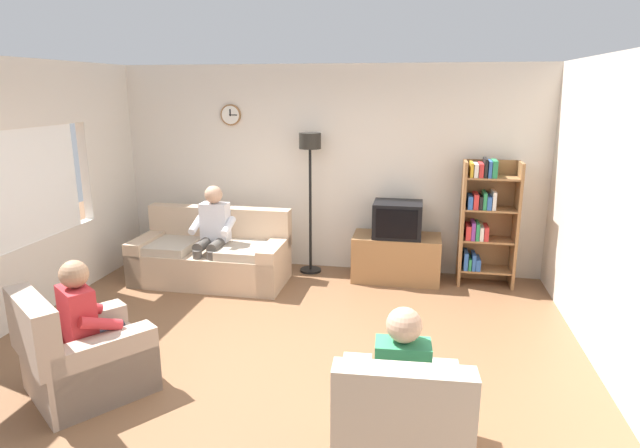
{
  "coord_description": "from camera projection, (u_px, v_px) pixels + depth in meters",
  "views": [
    {
      "loc": [
        1.2,
        -4.27,
        2.4
      ],
      "look_at": [
        0.24,
        0.8,
        1.07
      ],
      "focal_mm": 29.72,
      "sensor_mm": 36.0,
      "label": 1
    }
  ],
  "objects": [
    {
      "name": "tv_stand",
      "position": [
        396.0,
        258.0,
        6.77
      ],
      "size": [
        1.1,
        0.56,
        0.58
      ],
      "color": "olive",
      "rests_on": "ground_plane"
    },
    {
      "name": "person_in_left_armchair",
      "position": [
        91.0,
        320.0,
        4.23
      ],
      "size": [
        0.62,
        0.64,
        1.12
      ],
      "color": "red",
      "rests_on": "ground_plane"
    },
    {
      "name": "armchair_near_bookshelf",
      "position": [
        400.0,
        429.0,
        3.38
      ],
      "size": [
        0.85,
        0.92,
        0.9
      ],
      "color": "#BCAD99",
      "rests_on": "ground_plane"
    },
    {
      "name": "floor_lamp",
      "position": [
        310.0,
        164.0,
        6.78
      ],
      "size": [
        0.28,
        0.28,
        1.85
      ],
      "color": "black",
      "rests_on": "ground_plane"
    },
    {
      "name": "person_on_couch",
      "position": [
        212.0,
        230.0,
        6.51
      ],
      "size": [
        0.51,
        0.54,
        1.24
      ],
      "color": "silver",
      "rests_on": "ground_plane"
    },
    {
      "name": "tv",
      "position": [
        398.0,
        219.0,
        6.62
      ],
      "size": [
        0.6,
        0.49,
        0.44
      ],
      "color": "black",
      "rests_on": "tv_stand"
    },
    {
      "name": "armchair_near_window",
      "position": [
        84.0,
        359.0,
        4.25
      ],
      "size": [
        1.17,
        1.18,
        0.9
      ],
      "color": "tan",
      "rests_on": "ground_plane"
    },
    {
      "name": "couch",
      "position": [
        212.0,
        257.0,
        6.72
      ],
      "size": [
        1.91,
        0.89,
        0.9
      ],
      "color": "tan",
      "rests_on": "ground_plane"
    },
    {
      "name": "bookshelf",
      "position": [
        484.0,
        219.0,
        6.51
      ],
      "size": [
        0.68,
        0.36,
        1.59
      ],
      "color": "olive",
      "rests_on": "ground_plane"
    },
    {
      "name": "right_wall",
      "position": [
        638.0,
        230.0,
        4.02
      ],
      "size": [
        0.12,
        5.8,
        2.7
      ],
      "primitive_type": "cube",
      "color": "silver",
      "rests_on": "ground_plane"
    },
    {
      "name": "back_wall_assembly",
      "position": [
        328.0,
        169.0,
        7.07
      ],
      "size": [
        6.2,
        0.17,
        2.7
      ],
      "color": "silver",
      "rests_on": "ground_plane"
    },
    {
      "name": "ground_plane",
      "position": [
        278.0,
        356.0,
        4.88
      ],
      "size": [
        12.0,
        12.0,
        0.0
      ],
      "primitive_type": "plane",
      "color": "brown"
    },
    {
      "name": "person_in_right_armchair",
      "position": [
        401.0,
        378.0,
        3.38
      ],
      "size": [
        0.53,
        0.55,
        1.12
      ],
      "color": "#338C59",
      "rests_on": "ground_plane"
    }
  ]
}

